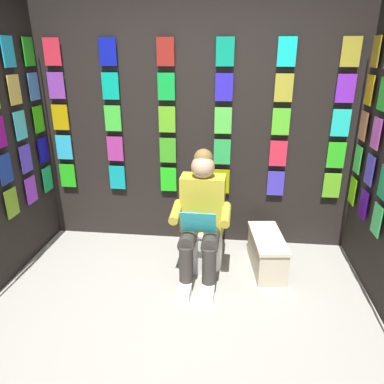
% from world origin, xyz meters
% --- Properties ---
extents(ground_plane, '(30.00, 30.00, 0.00)m').
position_xyz_m(ground_plane, '(0.00, 0.00, 0.00)').
color(ground_plane, '#9E998E').
extents(display_wall_back, '(3.33, 0.14, 2.48)m').
position_xyz_m(display_wall_back, '(0.00, -1.73, 1.24)').
color(display_wall_back, black).
rests_on(display_wall_back, ground).
extents(toilet, '(0.41, 0.56, 0.77)m').
position_xyz_m(toilet, '(-0.14, -1.20, 0.33)').
color(toilet, white).
rests_on(toilet, ground).
extents(person_reading, '(0.53, 0.69, 1.19)m').
position_xyz_m(person_reading, '(-0.13, -0.97, 0.60)').
color(person_reading, gold).
rests_on(person_reading, ground).
extents(comic_longbox_near, '(0.36, 0.70, 0.34)m').
position_xyz_m(comic_longbox_near, '(-0.76, -1.15, 0.17)').
color(comic_longbox_near, beige).
rests_on(comic_longbox_near, ground).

